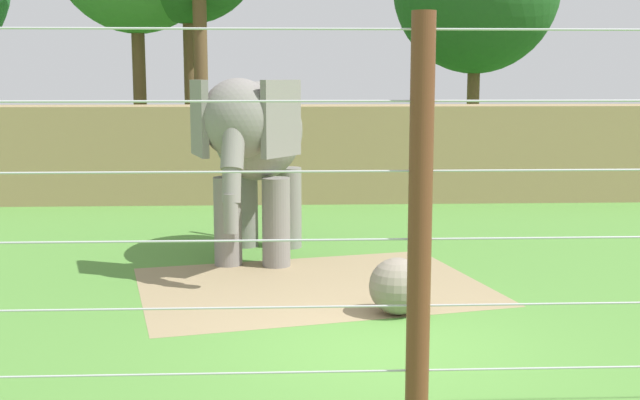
# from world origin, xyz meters

# --- Properties ---
(ground_plane) EXTENTS (120.00, 120.00, 0.00)m
(ground_plane) POSITION_xyz_m (0.00, 0.00, 0.00)
(ground_plane) COLOR #518938
(dirt_patch) EXTENTS (6.17, 5.10, 0.01)m
(dirt_patch) POSITION_xyz_m (-0.72, 3.07, 0.00)
(dirt_patch) COLOR #937F5B
(dirt_patch) RESTS_ON ground
(embankment_wall) EXTENTS (36.00, 1.80, 2.57)m
(embankment_wall) POSITION_xyz_m (0.00, 12.32, 1.28)
(embankment_wall) COLOR #997F56
(embankment_wall) RESTS_ON ground
(elephant) EXTENTS (2.12, 4.45, 3.32)m
(elephant) POSITION_xyz_m (-1.66, 5.03, 2.20)
(elephant) COLOR gray
(elephant) RESTS_ON ground
(enrichment_ball) EXTENTS (0.81, 0.81, 0.81)m
(enrichment_ball) POSITION_xyz_m (0.43, 1.47, 0.41)
(enrichment_ball) COLOR gray
(enrichment_ball) RESTS_ON ground
(cable_fence) EXTENTS (12.98, 0.21, 3.89)m
(cable_fence) POSITION_xyz_m (0.01, -2.62, 1.96)
(cable_fence) COLOR brown
(cable_fence) RESTS_ON ground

